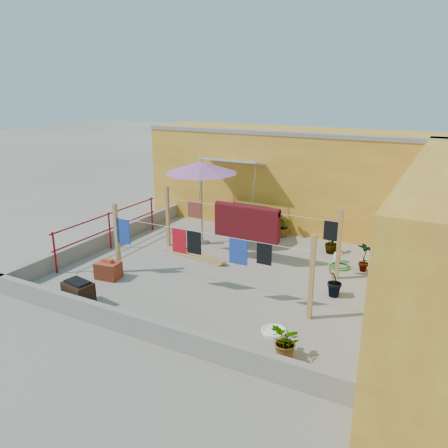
{
  "coord_description": "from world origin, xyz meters",
  "views": [
    {
      "loc": [
        4.68,
        -9.23,
        4.52
      ],
      "look_at": [
        -0.37,
        0.3,
        1.13
      ],
      "focal_mm": 35.0,
      "sensor_mm": 36.0,
      "label": 1
    }
  ],
  "objects_px": {
    "white_basin": "(274,331)",
    "outdoor_table": "(252,210)",
    "water_jug_a": "(381,269)",
    "plant_back_a": "(283,226)",
    "brick_stack": "(108,270)",
    "green_hose": "(340,266)",
    "water_jug_b": "(337,258)",
    "brazier": "(79,294)",
    "patio_umbrella": "(201,168)"
  },
  "relations": [
    {
      "from": "water_jug_a",
      "to": "green_hose",
      "type": "relative_size",
      "value": 0.57
    },
    {
      "from": "white_basin",
      "to": "water_jug_b",
      "type": "distance_m",
      "value": 4.13
    },
    {
      "from": "brick_stack",
      "to": "green_hose",
      "type": "bearing_deg",
      "value": 34.5
    },
    {
      "from": "patio_umbrella",
      "to": "water_jug_a",
      "type": "relative_size",
      "value": 8.32
    },
    {
      "from": "plant_back_a",
      "to": "brazier",
      "type": "bearing_deg",
      "value": -109.4
    },
    {
      "from": "brick_stack",
      "to": "water_jug_b",
      "type": "xyz_separation_m",
      "value": [
        4.74,
        3.66,
        -0.08
      ]
    },
    {
      "from": "outdoor_table",
      "to": "plant_back_a",
      "type": "relative_size",
      "value": 2.75
    },
    {
      "from": "water_jug_a",
      "to": "brazier",
      "type": "bearing_deg",
      "value": -138.87
    },
    {
      "from": "brick_stack",
      "to": "white_basin",
      "type": "bearing_deg",
      "value": -5.79
    },
    {
      "from": "water_jug_a",
      "to": "water_jug_b",
      "type": "bearing_deg",
      "value": 167.02
    },
    {
      "from": "patio_umbrella",
      "to": "plant_back_a",
      "type": "height_order",
      "value": "patio_umbrella"
    },
    {
      "from": "water_jug_a",
      "to": "water_jug_b",
      "type": "height_order",
      "value": "same"
    },
    {
      "from": "patio_umbrella",
      "to": "plant_back_a",
      "type": "xyz_separation_m",
      "value": [
        1.95,
        1.71,
        -1.94
      ]
    },
    {
      "from": "brazier",
      "to": "plant_back_a",
      "type": "xyz_separation_m",
      "value": [
        2.25,
        6.4,
        0.07
      ]
    },
    {
      "from": "patio_umbrella",
      "to": "green_hose",
      "type": "distance_m",
      "value": 4.73
    },
    {
      "from": "patio_umbrella",
      "to": "green_hose",
      "type": "relative_size",
      "value": 4.71
    },
    {
      "from": "outdoor_table",
      "to": "brazier",
      "type": "relative_size",
      "value": 2.74
    },
    {
      "from": "outdoor_table",
      "to": "water_jug_a",
      "type": "distance_m",
      "value": 4.63
    },
    {
      "from": "brazier",
      "to": "water_jug_b",
      "type": "distance_m",
      "value": 6.64
    },
    {
      "from": "brazier",
      "to": "patio_umbrella",
      "type": "bearing_deg",
      "value": 86.29
    },
    {
      "from": "brazier",
      "to": "brick_stack",
      "type": "bearing_deg",
      "value": 107.03
    },
    {
      "from": "brick_stack",
      "to": "plant_back_a",
      "type": "bearing_deg",
      "value": 61.92
    },
    {
      "from": "brick_stack",
      "to": "patio_umbrella",
      "type": "bearing_deg",
      "value": 77.6
    },
    {
      "from": "brick_stack",
      "to": "plant_back_a",
      "type": "distance_m",
      "value": 5.69
    },
    {
      "from": "brick_stack",
      "to": "water_jug_a",
      "type": "xyz_separation_m",
      "value": [
        5.89,
        3.4,
        -0.08
      ]
    },
    {
      "from": "outdoor_table",
      "to": "water_jug_a",
      "type": "height_order",
      "value": "outdoor_table"
    },
    {
      "from": "white_basin",
      "to": "patio_umbrella",
      "type": "bearing_deg",
      "value": 135.46
    },
    {
      "from": "white_basin",
      "to": "brick_stack",
      "type": "bearing_deg",
      "value": 174.21
    },
    {
      "from": "outdoor_table",
      "to": "white_basin",
      "type": "bearing_deg",
      "value": -61.64
    },
    {
      "from": "brick_stack",
      "to": "water_jug_a",
      "type": "height_order",
      "value": "brick_stack"
    },
    {
      "from": "white_basin",
      "to": "outdoor_table",
      "type": "bearing_deg",
      "value": 118.36
    },
    {
      "from": "water_jug_b",
      "to": "green_hose",
      "type": "bearing_deg",
      "value": -64.69
    },
    {
      "from": "brick_stack",
      "to": "water_jug_a",
      "type": "relative_size",
      "value": 2.04
    },
    {
      "from": "patio_umbrella",
      "to": "plant_back_a",
      "type": "distance_m",
      "value": 3.24
    },
    {
      "from": "brazier",
      "to": "green_hose",
      "type": "relative_size",
      "value": 1.3
    },
    {
      "from": "water_jug_b",
      "to": "brazier",
      "type": "bearing_deg",
      "value": -130.57
    },
    {
      "from": "patio_umbrella",
      "to": "white_basin",
      "type": "distance_m",
      "value": 5.82
    },
    {
      "from": "outdoor_table",
      "to": "water_jug_b",
      "type": "distance_m",
      "value": 3.48
    },
    {
      "from": "water_jug_b",
      "to": "plant_back_a",
      "type": "xyz_separation_m",
      "value": [
        -2.06,
        1.36,
        0.22
      ]
    },
    {
      "from": "water_jug_a",
      "to": "brick_stack",
      "type": "bearing_deg",
      "value": -150.05
    },
    {
      "from": "outdoor_table",
      "to": "plant_back_a",
      "type": "bearing_deg",
      "value": 0.0
    },
    {
      "from": "outdoor_table",
      "to": "green_hose",
      "type": "bearing_deg",
      "value": -26.82
    },
    {
      "from": "outdoor_table",
      "to": "brick_stack",
      "type": "relative_size",
      "value": 3.09
    },
    {
      "from": "brazier",
      "to": "green_hose",
      "type": "xyz_separation_m",
      "value": [
        4.46,
        4.74,
        -0.25
      ]
    },
    {
      "from": "plant_back_a",
      "to": "outdoor_table",
      "type": "bearing_deg",
      "value": -180.0
    },
    {
      "from": "plant_back_a",
      "to": "brick_stack",
      "type": "bearing_deg",
      "value": -118.08
    },
    {
      "from": "white_basin",
      "to": "water_jug_b",
      "type": "relative_size",
      "value": 1.59
    },
    {
      "from": "brick_stack",
      "to": "green_hose",
      "type": "xyz_separation_m",
      "value": [
        4.88,
        3.36,
        -0.18
      ]
    },
    {
      "from": "water_jug_a",
      "to": "plant_back_a",
      "type": "relative_size",
      "value": 0.44
    },
    {
      "from": "water_jug_a",
      "to": "water_jug_b",
      "type": "xyz_separation_m",
      "value": [
        -1.15,
        0.27,
        0.0
      ]
    }
  ]
}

